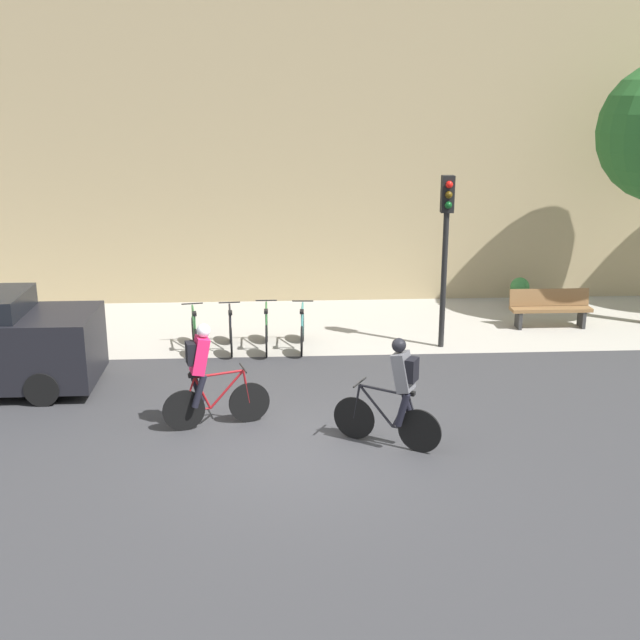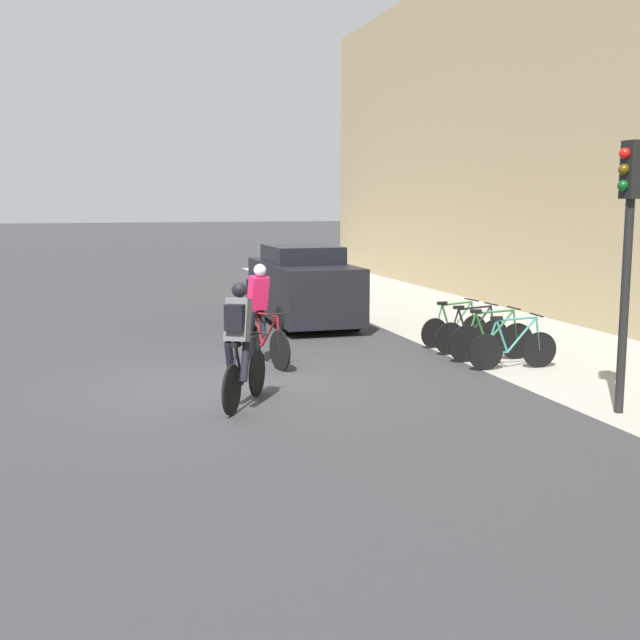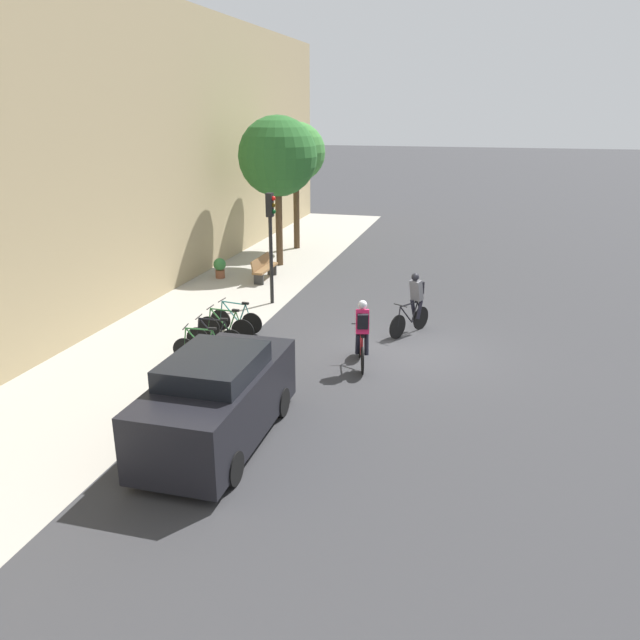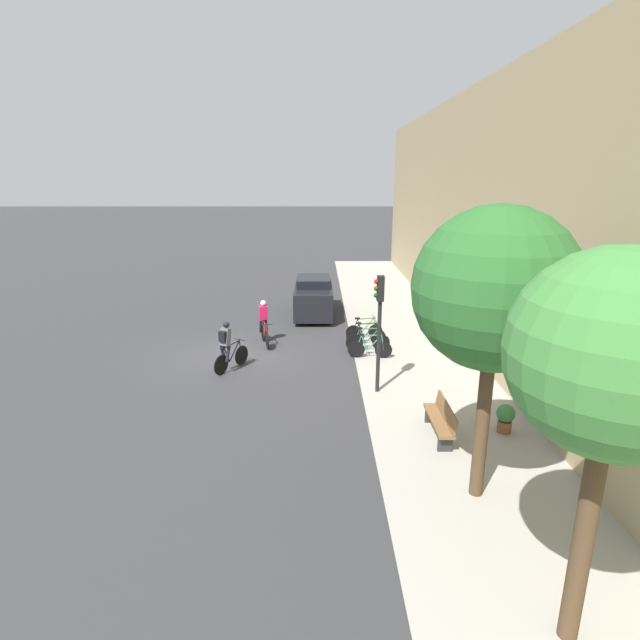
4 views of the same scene
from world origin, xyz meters
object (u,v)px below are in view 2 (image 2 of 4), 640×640
Objects in this scene: cyclist_grey at (240,342)px; parked_car at (303,286)px; parked_bike_3 at (513,347)px; cyclist_pink at (260,311)px; parked_bike_2 at (491,339)px; traffic_light_pole at (628,227)px; parked_bike_0 at (454,328)px; parked_bike_1 at (472,333)px.

cyclist_grey is 7.88m from parked_car.
cyclist_pink is at bearing -112.87° from parked_bike_3.
parked_car is (-4.31, 1.96, -0.05)m from cyclist_pink.
parked_bike_2 is at bearing 76.82° from cyclist_pink.
parked_bike_0 is at bearing 179.19° from traffic_light_pole.
parked_bike_1 is at bearing 179.98° from parked_bike_3.
parked_car is (-3.74, -2.13, 0.52)m from parked_bike_0.
cyclist_pink is 4.23m from parked_bike_2.
parked_car is (-5.27, -2.13, 0.50)m from parked_bike_2.
parked_car is (-7.33, 2.89, -0.05)m from cyclist_grey.
cyclist_grey is 0.42× the size of parked_car.
parked_bike_0 is (-0.58, 4.09, -0.57)m from cyclist_pink.
parked_bike_3 is at bearing 67.13° from cyclist_pink.
parked_bike_3 is (1.53, -0.00, 0.00)m from parked_bike_1.
parked_bike_2 is at bearing 21.98° from parked_car.
parked_bike_0 is at bearing 98.03° from cyclist_pink.
traffic_light_pole reaches higher than parked_car.
parked_bike_2 reaches higher than parked_bike_0.
parked_car is at bearing 155.57° from cyclist_pink.
cyclist_pink is 3.16m from cyclist_grey.
cyclist_pink reaches higher than parked_bike_2.
traffic_light_pole is (4.54, -0.08, 2.16)m from parked_bike_1.
parked_bike_2 is at bearing 179.97° from parked_bike_3.
parked_bike_2 is at bearing 0.01° from parked_bike_0.
parked_bike_2 is (-2.07, 5.01, -0.54)m from cyclist_grey.
cyclist_grey is 0.49× the size of traffic_light_pole.
cyclist_pink is 1.13× the size of parked_bike_1.
parked_bike_0 is 0.94× the size of parked_bike_3.
traffic_light_pole reaches higher than cyclist_grey.
parked_bike_3 is 6.42m from parked_car.
parked_bike_1 is 0.97× the size of parked_bike_3.
cyclist_grey is 5.45m from parked_bike_2.
cyclist_grey is 1.09× the size of parked_bike_3.
parked_bike_2 is (0.77, -0.00, 0.02)m from parked_bike_1.
traffic_light_pole is at bearing -1.14° from parked_bike_2.
parked_bike_0 is 0.42× the size of traffic_light_pole.
parked_bike_3 is at bearing 19.41° from parked_car.
parked_bike_1 is at bearing 179.05° from traffic_light_pole.
parked_bike_3 is at bearing -0.02° from parked_bike_1.
parked_bike_1 is at bearing 25.29° from parked_car.
cyclist_grey is 5.46m from traffic_light_pole.
parked_bike_2 is at bearing 178.86° from traffic_light_pole.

